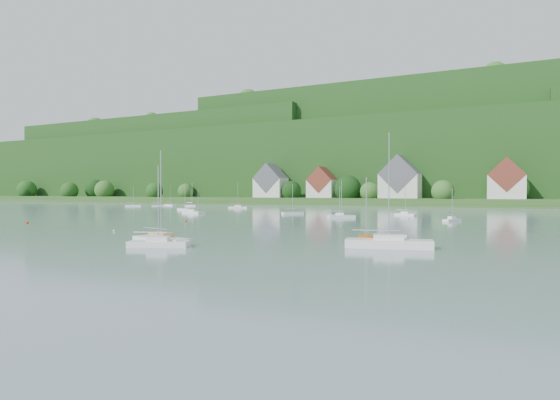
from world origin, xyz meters
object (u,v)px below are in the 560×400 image
Objects in this scene: near_sailboat_2 at (161,239)px; near_sailboat_5 at (366,241)px; near_sailboat_4 at (389,243)px; near_sailboat_3 at (158,243)px.

near_sailboat_2 is 22.01m from near_sailboat_5.
near_sailboat_3 is at bearing -168.29° from near_sailboat_4.
near_sailboat_2 is 0.88× the size of near_sailboat_4.
near_sailboat_4 is 3.17m from near_sailboat_5.
near_sailboat_2 is at bearing -101.91° from near_sailboat_5.
near_sailboat_5 is at bearing 137.66° from near_sailboat_4.
near_sailboat_2 is 2.81m from near_sailboat_3.
near_sailboat_4 is at bearing 2.52° from near_sailboat_3.
near_sailboat_2 is at bearing 103.42° from near_sailboat_3.
near_sailboat_5 is at bearing 36.55° from near_sailboat_2.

